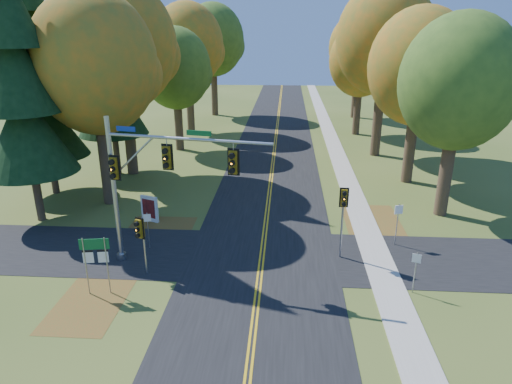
# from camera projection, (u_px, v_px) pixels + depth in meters

# --- Properties ---
(ground) EXTENTS (160.00, 160.00, 0.00)m
(ground) POSITION_uv_depth(u_px,v_px,m) (260.00, 274.00, 22.95)
(ground) COLOR #3A4C1B
(ground) RESTS_ON ground
(road_main) EXTENTS (8.00, 160.00, 0.02)m
(road_main) POSITION_uv_depth(u_px,v_px,m) (260.00, 274.00, 22.95)
(road_main) COLOR black
(road_main) RESTS_ON ground
(road_cross) EXTENTS (60.00, 6.00, 0.02)m
(road_cross) POSITION_uv_depth(u_px,v_px,m) (262.00, 255.00, 24.82)
(road_cross) COLOR black
(road_cross) RESTS_ON ground
(centerline_left) EXTENTS (0.10, 160.00, 0.01)m
(centerline_left) POSITION_uv_depth(u_px,v_px,m) (258.00, 274.00, 22.95)
(centerline_left) COLOR gold
(centerline_left) RESTS_ON road_main
(centerline_right) EXTENTS (0.10, 160.00, 0.01)m
(centerline_right) POSITION_uv_depth(u_px,v_px,m) (262.00, 274.00, 22.93)
(centerline_right) COLOR gold
(centerline_right) RESTS_ON road_main
(sidewalk_east) EXTENTS (1.60, 160.00, 0.06)m
(sidewalk_east) POSITION_uv_depth(u_px,v_px,m) (385.00, 278.00, 22.55)
(sidewalk_east) COLOR #9E998E
(sidewalk_east) RESTS_ON ground
(leaf_patch_w_near) EXTENTS (4.00, 6.00, 0.00)m
(leaf_patch_w_near) POSITION_uv_depth(u_px,v_px,m) (155.00, 236.00, 27.11)
(leaf_patch_w_near) COLOR brown
(leaf_patch_w_near) RESTS_ON ground
(leaf_patch_e) EXTENTS (3.50, 8.00, 0.00)m
(leaf_patch_e) POSITION_uv_depth(u_px,v_px,m) (375.00, 229.00, 28.14)
(leaf_patch_e) COLOR brown
(leaf_patch_e) RESTS_ON ground
(leaf_patch_w_far) EXTENTS (3.00, 5.00, 0.00)m
(leaf_patch_w_far) POSITION_uv_depth(u_px,v_px,m) (91.00, 302.00, 20.61)
(leaf_patch_w_far) COLOR brown
(leaf_patch_w_far) RESTS_ON ground
(tree_w_a) EXTENTS (8.00, 8.00, 14.15)m
(tree_w_a) POSITION_uv_depth(u_px,v_px,m) (96.00, 64.00, 29.23)
(tree_w_a) COLOR #38281C
(tree_w_a) RESTS_ON ground
(tree_e_a) EXTENTS (7.20, 7.20, 12.73)m
(tree_e_a) POSITION_uv_depth(u_px,v_px,m) (460.00, 83.00, 27.55)
(tree_e_a) COLOR #38281C
(tree_e_a) RESTS_ON ground
(tree_w_b) EXTENTS (8.60, 8.60, 15.38)m
(tree_w_b) POSITION_uv_depth(u_px,v_px,m) (123.00, 46.00, 35.45)
(tree_w_b) COLOR #38281C
(tree_w_b) RESTS_ON ground
(tree_e_b) EXTENTS (7.60, 7.60, 13.33)m
(tree_e_b) POSITION_uv_depth(u_px,v_px,m) (420.00, 68.00, 33.84)
(tree_e_b) COLOR #38281C
(tree_e_b) RESTS_ON ground
(tree_w_c) EXTENTS (6.80, 6.80, 11.91)m
(tree_w_c) POSITION_uv_depth(u_px,v_px,m) (176.00, 69.00, 43.81)
(tree_w_c) COLOR #38281C
(tree_w_c) RESTS_ON ground
(tree_e_c) EXTENTS (8.80, 8.80, 15.79)m
(tree_e_c) POSITION_uv_depth(u_px,v_px,m) (386.00, 40.00, 40.93)
(tree_e_c) COLOR #38281C
(tree_e_c) RESTS_ON ground
(tree_w_d) EXTENTS (8.20, 8.20, 14.56)m
(tree_w_d) POSITION_uv_depth(u_px,v_px,m) (188.00, 46.00, 51.40)
(tree_w_d) COLOR #38281C
(tree_w_d) RESTS_ON ground
(tree_e_d) EXTENTS (7.00, 7.00, 12.32)m
(tree_e_d) POSITION_uv_depth(u_px,v_px,m) (361.00, 61.00, 50.40)
(tree_e_d) COLOR #38281C
(tree_e_d) RESTS_ON ground
(tree_w_e) EXTENTS (8.40, 8.40, 14.97)m
(tree_w_e) POSITION_uv_depth(u_px,v_px,m) (214.00, 40.00, 61.46)
(tree_w_e) COLOR #38281C
(tree_w_e) RESTS_ON ground
(tree_e_e) EXTENTS (7.80, 7.80, 13.74)m
(tree_e_e) POSITION_uv_depth(u_px,v_px,m) (359.00, 48.00, 60.05)
(tree_e_e) COLOR #38281C
(tree_e_e) RESTS_ON ground
(pine_a) EXTENTS (5.60, 5.60, 19.48)m
(pine_a) POSITION_uv_depth(u_px,v_px,m) (17.00, 74.00, 26.38)
(pine_a) COLOR #38281C
(pine_a) RESTS_ON ground
(pine_b) EXTENTS (5.60, 5.60, 17.31)m
(pine_b) POSITION_uv_depth(u_px,v_px,m) (39.00, 82.00, 31.51)
(pine_b) COLOR #38281C
(pine_b) RESTS_ON ground
(pine_c) EXTENTS (5.60, 5.60, 20.56)m
(pine_c) POSITION_uv_depth(u_px,v_px,m) (106.00, 55.00, 35.49)
(pine_c) COLOR #38281C
(pine_c) RESTS_ON ground
(traffic_mast) EXTENTS (8.36, 1.86, 7.70)m
(traffic_mast) POSITION_uv_depth(u_px,v_px,m) (150.00, 174.00, 22.27)
(traffic_mast) COLOR #9A9EA2
(traffic_mast) RESTS_ON ground
(east_signal_pole) EXTENTS (0.47, 0.54, 4.05)m
(east_signal_pole) POSITION_uv_depth(u_px,v_px,m) (343.00, 205.00, 23.48)
(east_signal_pole) COLOR gray
(east_signal_pole) RESTS_ON ground
(ped_signal_pole) EXTENTS (0.46, 0.56, 3.11)m
(ped_signal_pole) POSITION_uv_depth(u_px,v_px,m) (141.00, 233.00, 22.14)
(ped_signal_pole) COLOR #96999F
(ped_signal_pole) RESTS_ON ground
(route_sign_cluster) EXTENTS (1.33, 0.25, 2.86)m
(route_sign_cluster) POSITION_uv_depth(u_px,v_px,m) (95.00, 254.00, 20.66)
(route_sign_cluster) COLOR gray
(route_sign_cluster) RESTS_ON ground
(info_kiosk) EXTENTS (1.20, 0.62, 1.69)m
(info_kiosk) POSITION_uv_depth(u_px,v_px,m) (150.00, 209.00, 28.97)
(info_kiosk) COLOR silver
(info_kiosk) RESTS_ON ground
(reg_sign_e_north) EXTENTS (0.47, 0.16, 2.52)m
(reg_sign_e_north) POSITION_uv_depth(u_px,v_px,m) (398.00, 217.00, 25.48)
(reg_sign_e_north) COLOR gray
(reg_sign_e_north) RESTS_ON ground
(reg_sign_e_south) EXTENTS (0.38, 0.16, 2.08)m
(reg_sign_e_south) POSITION_uv_depth(u_px,v_px,m) (416.00, 266.00, 20.90)
(reg_sign_e_south) COLOR gray
(reg_sign_e_south) RESTS_ON ground
(reg_sign_w) EXTENTS (0.40, 0.11, 2.13)m
(reg_sign_w) POSITION_uv_depth(u_px,v_px,m) (148.00, 224.00, 25.21)
(reg_sign_w) COLOR gray
(reg_sign_w) RESTS_ON ground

